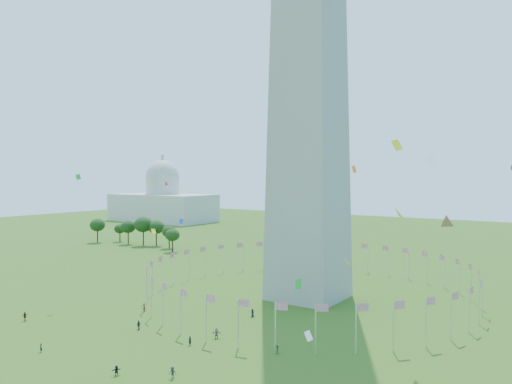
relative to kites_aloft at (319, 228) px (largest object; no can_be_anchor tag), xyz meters
The scene contains 6 objects.
ground 35.29m from the kites_aloft, 126.83° to the right, with size 600.00×600.00×0.00m, color #2D5213.
flag_ring 36.28m from the kites_aloft, 121.67° to the left, with size 80.24×80.24×9.00m.
capitol_building 252.11m from the kites_aloft, 141.36° to the left, with size 70.00×35.00×46.00m, color beige, non-canonical shape.
crowd 31.56m from the kites_aloft, 121.66° to the right, with size 96.20×61.70×1.99m.
kites_aloft is the anchor object (origin of this frame).
tree_line_west 141.30m from the kites_aloft, 150.86° to the left, with size 54.76×15.23×12.45m.
Camera 1 is at (59.21, -60.63, 31.15)m, focal length 35.00 mm.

